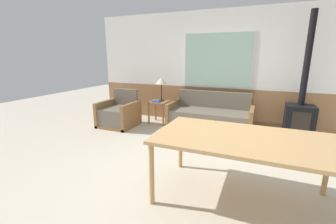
{
  "coord_description": "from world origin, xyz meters",
  "views": [
    {
      "loc": [
        0.64,
        -2.88,
        1.65
      ],
      "look_at": [
        -1.06,
        1.13,
        0.56
      ],
      "focal_mm": 24.0,
      "sensor_mm": 36.0,
      "label": 1
    }
  ],
  "objects": [
    {
      "name": "side_table",
      "position": [
        -1.7,
        2.09,
        0.44
      ],
      "size": [
        0.45,
        0.45,
        0.56
      ],
      "color": "olive",
      "rests_on": "ground_plane"
    },
    {
      "name": "book_stack",
      "position": [
        -1.73,
        2.01,
        0.57
      ],
      "size": [
        0.23,
        0.19,
        0.02
      ],
      "color": "#234799",
      "rests_on": "side_table"
    },
    {
      "name": "table_lamp",
      "position": [
        -1.67,
        2.17,
        1.05
      ],
      "size": [
        0.29,
        0.29,
        0.59
      ],
      "color": "black",
      "rests_on": "side_table"
    },
    {
      "name": "couch",
      "position": [
        -0.41,
        2.07,
        0.27
      ],
      "size": [
        1.88,
        0.82,
        0.84
      ],
      "color": "olive",
      "rests_on": "ground_plane"
    },
    {
      "name": "dining_table",
      "position": [
        0.52,
        -0.39,
        0.71
      ],
      "size": [
        1.98,
        1.08,
        0.78
      ],
      "color": "tan",
      "rests_on": "ground_plane"
    },
    {
      "name": "wall_back",
      "position": [
        -0.02,
        2.63,
        1.36
      ],
      "size": [
        7.2,
        0.09,
        2.7
      ],
      "color": "#996B42",
      "rests_on": "ground_plane"
    },
    {
      "name": "ground_plane",
      "position": [
        0.0,
        0.0,
        0.0
      ],
      "size": [
        16.0,
        16.0,
        0.0
      ],
      "primitive_type": "plane",
      "color": "beige"
    },
    {
      "name": "armchair",
      "position": [
        -2.5,
        1.49,
        0.27
      ],
      "size": [
        0.82,
        0.81,
        0.86
      ],
      "rotation": [
        0.0,
        0.0,
        0.18
      ],
      "color": "olive",
      "rests_on": "ground_plane"
    },
    {
      "name": "wood_stove",
      "position": [
        1.39,
        2.19,
        0.57
      ],
      "size": [
        0.53,
        0.48,
        2.5
      ],
      "color": "black",
      "rests_on": "ground_plane"
    }
  ]
}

